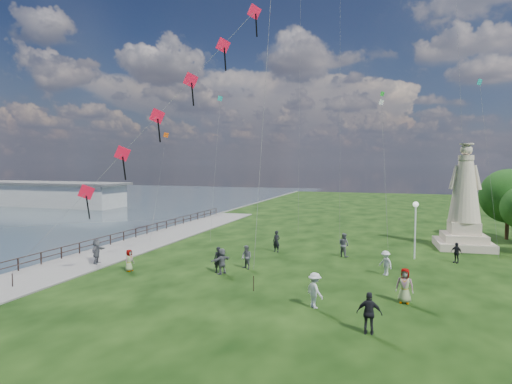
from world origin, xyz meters
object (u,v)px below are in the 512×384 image
(statue, at_px, (464,209))
(person_11, at_px, (222,261))
(person_0, at_px, (218,260))
(person_5, at_px, (97,252))
(person_10, at_px, (129,260))
(person_9, at_px, (456,253))
(lamppost, at_px, (415,218))
(person_2, at_px, (315,290))
(person_1, at_px, (246,257))
(person_6, at_px, (276,241))
(person_8, at_px, (386,263))
(pier_pavilion, at_px, (50,194))
(person_4, at_px, (405,286))
(person_7, at_px, (344,245))
(person_3, at_px, (369,313))

(statue, relative_size, person_11, 5.25)
(person_0, relative_size, person_11, 1.02)
(person_0, relative_size, person_5, 0.97)
(statue, distance_m, person_10, 28.53)
(person_9, bearing_deg, statue, 120.26)
(statue, bearing_deg, person_5, -154.32)
(lamppost, distance_m, person_2, 14.88)
(person_1, bearing_deg, person_10, -127.87)
(person_6, bearing_deg, person_2, -49.18)
(person_8, bearing_deg, person_1, -128.50)
(pier_pavilion, height_order, person_5, pier_pavilion)
(person_4, bearing_deg, pier_pavilion, 153.85)
(statue, xyz_separation_m, person_5, (-26.71, -15.36, -2.57))
(person_5, bearing_deg, person_10, -116.96)
(pier_pavilion, relative_size, person_5, 16.30)
(person_6, bearing_deg, person_8, -11.76)
(statue, xyz_separation_m, person_9, (-1.33, -6.35, -2.71))
(lamppost, distance_m, person_6, 11.30)
(lamppost, height_order, person_6, lamppost)
(statue, xyz_separation_m, person_2, (-9.66, -19.63, -2.56))
(person_0, bearing_deg, person_7, 40.07)
(person_1, relative_size, person_4, 0.89)
(statue, relative_size, person_3, 4.91)
(person_7, relative_size, person_9, 1.23)
(person_3, xyz_separation_m, person_6, (-8.55, 15.48, -0.03))
(person_1, height_order, person_5, person_5)
(person_0, distance_m, person_10, 6.28)
(person_2, relative_size, person_11, 1.05)
(person_6, distance_m, person_8, 10.25)
(person_7, bearing_deg, person_9, -142.54)
(person_2, relative_size, person_3, 0.99)
(person_5, bearing_deg, person_0, -98.52)
(person_1, distance_m, person_8, 9.54)
(person_10, bearing_deg, person_3, -103.87)
(statue, bearing_deg, lamppost, -129.93)
(person_11, bearing_deg, person_6, -165.23)
(person_3, relative_size, person_5, 1.02)
(person_5, bearing_deg, person_7, -76.43)
(statue, relative_size, person_7, 4.81)
(person_6, height_order, person_8, person_6)
(person_3, height_order, person_6, person_3)
(lamppost, distance_m, person_0, 15.79)
(person_3, distance_m, person_7, 15.72)
(lamppost, height_order, person_7, lamppost)
(statue, bearing_deg, person_3, -111.06)
(person_4, xyz_separation_m, person_6, (-10.09, 10.55, -0.04))
(person_1, xyz_separation_m, person_5, (-10.95, -2.30, 0.08))
(person_1, bearing_deg, person_2, -17.49)
(lamppost, distance_m, person_5, 24.45)
(lamppost, bearing_deg, person_8, -109.37)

